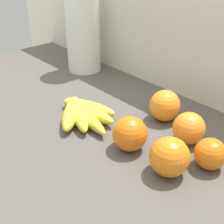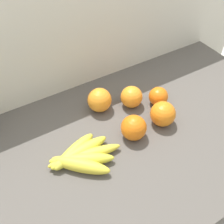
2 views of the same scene
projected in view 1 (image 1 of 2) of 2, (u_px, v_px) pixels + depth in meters
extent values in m
cube|color=silver|center=(170.00, 154.00, 1.12)|extent=(1.83, 0.06, 1.30)
ellipsoid|color=gold|center=(71.00, 113.00, 0.81)|extent=(0.15, 0.15, 0.04)
ellipsoid|color=gold|center=(77.00, 114.00, 0.81)|extent=(0.18, 0.12, 0.04)
ellipsoid|color=gold|center=(84.00, 115.00, 0.81)|extent=(0.22, 0.08, 0.03)
ellipsoid|color=gold|center=(88.00, 111.00, 0.82)|extent=(0.19, 0.06, 0.04)
ellipsoid|color=gold|center=(89.00, 108.00, 0.84)|extent=(0.16, 0.10, 0.04)
sphere|color=orange|center=(165.00, 106.00, 0.80)|extent=(0.08, 0.08, 0.08)
sphere|color=orange|center=(130.00, 134.00, 0.69)|extent=(0.08, 0.08, 0.08)
sphere|color=orange|center=(189.00, 128.00, 0.71)|extent=(0.08, 0.08, 0.08)
sphere|color=orange|center=(169.00, 157.00, 0.61)|extent=(0.08, 0.08, 0.08)
sphere|color=orange|center=(210.00, 154.00, 0.63)|extent=(0.07, 0.07, 0.07)
cylinder|color=white|center=(83.00, 31.00, 1.06)|extent=(0.12, 0.12, 0.28)
cylinder|color=gray|center=(83.00, 27.00, 1.06)|extent=(0.02, 0.02, 0.31)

